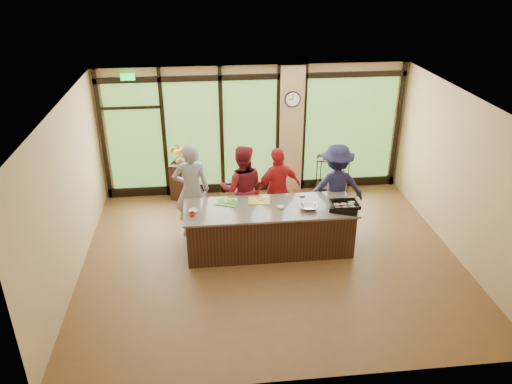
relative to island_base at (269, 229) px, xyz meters
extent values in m
plane|color=brown|center=(0.00, -0.30, -0.44)|extent=(7.00, 7.00, 0.00)
plane|color=white|center=(0.00, -0.30, 2.56)|extent=(7.00, 7.00, 0.00)
plane|color=tan|center=(0.00, 2.70, 1.06)|extent=(7.00, 0.00, 7.00)
plane|color=tan|center=(-3.50, -0.30, 1.06)|extent=(0.00, 6.00, 6.00)
plane|color=tan|center=(3.50, -0.30, 1.06)|extent=(0.00, 6.00, 6.00)
cube|color=tan|center=(0.85, 2.64, 1.06)|extent=(0.55, 0.12, 3.00)
cube|color=black|center=(0.00, 2.65, 2.31)|extent=(6.90, 0.08, 0.12)
cube|color=black|center=(0.00, 2.65, -0.32)|extent=(6.90, 0.08, 0.20)
cube|color=#19D83F|center=(-2.70, 2.60, 2.39)|extent=(0.30, 0.04, 0.14)
cube|color=#375D20|center=(-2.70, 2.67, 1.01)|extent=(1.20, 0.02, 2.50)
cube|color=#375D20|center=(-1.40, 2.67, 1.01)|extent=(1.20, 0.02, 2.50)
cube|color=#375D20|center=(-0.10, 2.67, 1.01)|extent=(1.20, 0.02, 2.50)
cube|color=#375D20|center=(2.25, 2.67, 1.01)|extent=(2.10, 0.02, 2.50)
cube|color=black|center=(-3.40, 2.65, 1.06)|extent=(0.08, 0.08, 3.00)
cube|color=black|center=(-2.05, 2.65, 1.06)|extent=(0.08, 0.08, 3.00)
cube|color=black|center=(-0.75, 2.65, 1.06)|extent=(0.08, 0.08, 3.00)
cube|color=black|center=(0.55, 2.65, 1.06)|extent=(0.08, 0.08, 3.00)
cube|color=black|center=(1.15, 2.65, 1.06)|extent=(0.08, 0.08, 3.00)
cube|color=black|center=(3.40, 2.65, 1.06)|extent=(0.08, 0.08, 3.00)
cube|color=black|center=(0.00, 0.00, 0.00)|extent=(3.10, 1.00, 0.88)
cube|color=slate|center=(0.00, 0.00, 0.46)|extent=(3.20, 1.10, 0.04)
cylinder|color=black|center=(0.85, 2.57, 1.81)|extent=(0.36, 0.04, 0.36)
cylinder|color=white|center=(0.85, 2.55, 1.81)|extent=(0.31, 0.01, 0.31)
cube|color=black|center=(0.85, 2.55, 1.86)|extent=(0.01, 0.00, 0.11)
cube|color=black|center=(0.80, 2.55, 1.81)|extent=(0.09, 0.00, 0.01)
imported|color=gray|center=(-1.45, 0.76, 0.54)|extent=(0.74, 0.50, 1.96)
imported|color=maroon|center=(-0.44, 0.86, 0.48)|extent=(0.96, 0.78, 1.84)
imported|color=#AE1A1D|center=(0.28, 0.82, 0.45)|extent=(1.12, 0.79, 1.77)
imported|color=#1B1B3C|center=(1.45, 0.71, 0.48)|extent=(1.20, 0.71, 1.84)
cube|color=black|center=(1.36, -0.26, 0.52)|extent=(0.61, 0.56, 0.09)
imported|color=silver|center=(0.71, -0.15, 0.52)|extent=(0.37, 0.37, 0.08)
cube|color=#35802E|center=(-0.77, 0.26, 0.49)|extent=(0.48, 0.43, 0.01)
cube|color=yellow|center=(-0.76, 0.32, 0.49)|extent=(0.38, 0.30, 0.01)
cube|color=yellow|center=(-0.16, 0.28, 0.49)|extent=(0.46, 0.37, 0.01)
imported|color=white|center=(-1.42, -0.05, 0.51)|extent=(0.22, 0.22, 0.05)
imported|color=white|center=(0.20, -0.05, 0.50)|extent=(0.17, 0.17, 0.04)
imported|color=white|center=(0.71, 0.41, 0.50)|extent=(0.15, 0.15, 0.03)
imported|color=#B61812|center=(-1.43, -0.19, 0.52)|extent=(0.13, 0.13, 0.08)
cube|color=black|center=(-1.72, 2.45, -0.01)|extent=(0.55, 0.55, 0.87)
imported|color=olive|center=(-1.72, 2.45, 0.55)|extent=(0.30, 0.30, 0.24)
cube|color=black|center=(1.81, 2.31, -0.25)|extent=(0.82, 0.62, 0.03)
cube|color=black|center=(1.81, 2.31, 0.44)|extent=(0.82, 0.62, 0.03)
cylinder|color=black|center=(1.48, 2.12, 0.02)|extent=(0.02, 0.02, 0.93)
cylinder|color=black|center=(2.14, 2.12, 0.02)|extent=(0.02, 0.02, 0.93)
cylinder|color=black|center=(1.48, 2.49, 0.02)|extent=(0.02, 0.02, 0.93)
cylinder|color=black|center=(2.14, 2.49, 0.02)|extent=(0.02, 0.02, 0.93)
imported|color=silver|center=(1.58, 2.31, 0.50)|extent=(0.13, 0.13, 0.10)
imported|color=silver|center=(1.74, 2.31, 0.50)|extent=(0.13, 0.13, 0.10)
imported|color=silver|center=(1.89, 2.31, 0.50)|extent=(0.13, 0.13, 0.10)
imported|color=silver|center=(2.04, 2.31, 0.50)|extent=(0.13, 0.13, 0.10)
camera|label=1|loc=(-1.15, -8.17, 4.82)|focal=35.00mm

